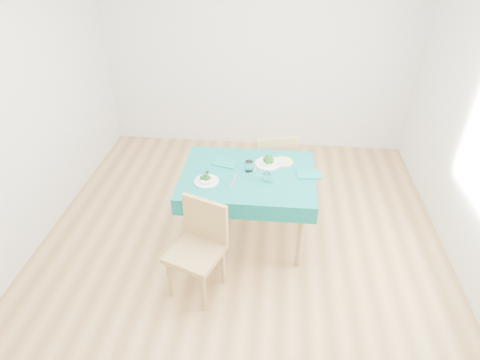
# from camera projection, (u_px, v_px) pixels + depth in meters

# --- Properties ---
(room_shell) EXTENTS (4.02, 4.52, 2.73)m
(room_shell) POSITION_uv_depth(u_px,v_px,m) (240.00, 128.00, 3.16)
(room_shell) COLOR olive
(room_shell) RESTS_ON ground
(table) EXTENTS (1.22, 0.93, 0.76)m
(table) POSITION_uv_depth(u_px,v_px,m) (248.00, 207.00, 3.90)
(table) COLOR #096461
(table) RESTS_ON ground
(chair_near) EXTENTS (0.54, 0.57, 1.02)m
(chair_near) POSITION_uv_depth(u_px,v_px,m) (195.00, 245.00, 3.25)
(chair_near) COLOR #A1804B
(chair_near) RESTS_ON ground
(chair_far) EXTENTS (0.55, 0.58, 1.10)m
(chair_far) POSITION_uv_depth(u_px,v_px,m) (273.00, 154.00, 4.40)
(chair_far) COLOR #A1804B
(chair_far) RESTS_ON ground
(bowl_near) EXTENTS (0.22, 0.22, 0.07)m
(bowl_near) POSITION_uv_depth(u_px,v_px,m) (206.00, 179.00, 3.56)
(bowl_near) COLOR white
(bowl_near) RESTS_ON table
(bowl_far) EXTENTS (0.25, 0.25, 0.08)m
(bowl_far) POSITION_uv_depth(u_px,v_px,m) (268.00, 161.00, 3.81)
(bowl_far) COLOR white
(bowl_far) RESTS_ON table
(fork_near) EXTENTS (0.05, 0.19, 0.00)m
(fork_near) POSITION_uv_depth(u_px,v_px,m) (207.00, 177.00, 3.64)
(fork_near) COLOR silver
(fork_near) RESTS_ON table
(knife_near) EXTENTS (0.05, 0.22, 0.00)m
(knife_near) POSITION_uv_depth(u_px,v_px,m) (234.00, 180.00, 3.59)
(knife_near) COLOR silver
(knife_near) RESTS_ON table
(fork_far) EXTENTS (0.04, 0.20, 0.00)m
(fork_far) POSITION_uv_depth(u_px,v_px,m) (256.00, 167.00, 3.78)
(fork_far) COLOR silver
(fork_far) RESTS_ON table
(knife_far) EXTENTS (0.06, 0.18, 0.00)m
(knife_far) POSITION_uv_depth(u_px,v_px,m) (292.00, 177.00, 3.64)
(knife_far) COLOR silver
(knife_far) RESTS_ON table
(napkin_near) EXTENTS (0.26, 0.21, 0.01)m
(napkin_near) POSITION_uv_depth(u_px,v_px,m) (225.00, 163.00, 3.84)
(napkin_near) COLOR #0D6E6B
(napkin_near) RESTS_ON table
(napkin_far) EXTENTS (0.22, 0.17, 0.01)m
(napkin_far) POSITION_uv_depth(u_px,v_px,m) (309.00, 174.00, 3.67)
(napkin_far) COLOR #0D6E6B
(napkin_far) RESTS_ON table
(tumbler_center) EXTENTS (0.08, 0.08, 0.10)m
(tumbler_center) POSITION_uv_depth(u_px,v_px,m) (249.00, 166.00, 3.71)
(tumbler_center) COLOR white
(tumbler_center) RESTS_ON table
(tumbler_side) EXTENTS (0.07, 0.07, 0.08)m
(tumbler_side) POSITION_uv_depth(u_px,v_px,m) (267.00, 177.00, 3.56)
(tumbler_side) COLOR white
(tumbler_side) RESTS_ON table
(side_plate) EXTENTS (0.19, 0.19, 0.01)m
(side_plate) POSITION_uv_depth(u_px,v_px,m) (283.00, 162.00, 3.86)
(side_plate) COLOR #D9E06D
(side_plate) RESTS_ON table
(bread_slice) EXTENTS (0.14, 0.14, 0.02)m
(bread_slice) POSITION_uv_depth(u_px,v_px,m) (283.00, 161.00, 3.85)
(bread_slice) COLOR beige
(bread_slice) RESTS_ON side_plate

